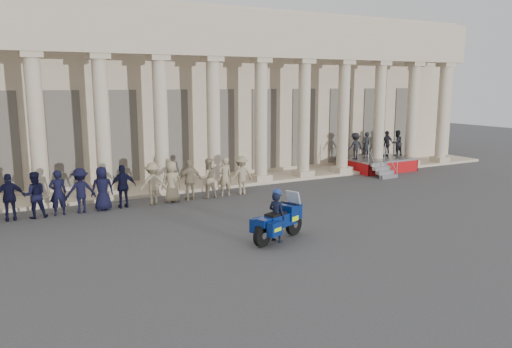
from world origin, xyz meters
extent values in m
plane|color=#3C3C3E|center=(0.00, 0.00, 0.00)|extent=(90.00, 90.00, 0.00)
cube|color=tan|center=(0.00, 15.00, 4.50)|extent=(40.00, 10.00, 9.00)
cube|color=tan|center=(0.00, 8.80, 0.07)|extent=(40.00, 2.60, 0.15)
cube|color=tan|center=(0.00, 8.00, 6.79)|extent=(35.80, 1.00, 1.00)
cube|color=tan|center=(0.00, 8.00, 7.89)|extent=(35.80, 1.00, 1.20)
cube|color=tan|center=(-6.50, 8.00, 0.30)|extent=(0.90, 0.90, 0.30)
cylinder|color=tan|center=(-6.50, 8.00, 3.25)|extent=(0.64, 0.64, 5.60)
cube|color=tan|center=(-6.50, 8.00, 6.17)|extent=(0.85, 0.85, 0.24)
cube|color=tan|center=(-3.90, 8.00, 0.30)|extent=(0.90, 0.90, 0.30)
cylinder|color=tan|center=(-3.90, 8.00, 3.25)|extent=(0.64, 0.64, 5.60)
cube|color=tan|center=(-3.90, 8.00, 6.17)|extent=(0.85, 0.85, 0.24)
cube|color=tan|center=(-1.30, 8.00, 0.30)|extent=(0.90, 0.90, 0.30)
cylinder|color=tan|center=(-1.30, 8.00, 3.25)|extent=(0.64, 0.64, 5.60)
cube|color=tan|center=(-1.30, 8.00, 6.17)|extent=(0.85, 0.85, 0.24)
cube|color=tan|center=(1.30, 8.00, 0.30)|extent=(0.90, 0.90, 0.30)
cylinder|color=tan|center=(1.30, 8.00, 3.25)|extent=(0.64, 0.64, 5.60)
cube|color=tan|center=(1.30, 8.00, 6.17)|extent=(0.85, 0.85, 0.24)
cube|color=tan|center=(3.90, 8.00, 0.30)|extent=(0.90, 0.90, 0.30)
cylinder|color=tan|center=(3.90, 8.00, 3.25)|extent=(0.64, 0.64, 5.60)
cube|color=tan|center=(3.90, 8.00, 6.17)|extent=(0.85, 0.85, 0.24)
cube|color=tan|center=(6.50, 8.00, 0.30)|extent=(0.90, 0.90, 0.30)
cylinder|color=tan|center=(6.50, 8.00, 3.25)|extent=(0.64, 0.64, 5.60)
cube|color=tan|center=(6.50, 8.00, 6.17)|extent=(0.85, 0.85, 0.24)
cube|color=tan|center=(9.10, 8.00, 0.30)|extent=(0.90, 0.90, 0.30)
cylinder|color=tan|center=(9.10, 8.00, 3.25)|extent=(0.64, 0.64, 5.60)
cube|color=tan|center=(9.10, 8.00, 6.17)|extent=(0.85, 0.85, 0.24)
cube|color=tan|center=(11.70, 8.00, 0.30)|extent=(0.90, 0.90, 0.30)
cylinder|color=tan|center=(11.70, 8.00, 3.25)|extent=(0.64, 0.64, 5.60)
cube|color=tan|center=(11.70, 8.00, 6.17)|extent=(0.85, 0.85, 0.24)
cube|color=tan|center=(14.30, 8.00, 0.30)|extent=(0.90, 0.90, 0.30)
cylinder|color=tan|center=(14.30, 8.00, 3.25)|extent=(0.64, 0.64, 5.60)
cube|color=tan|center=(14.30, 8.00, 6.17)|extent=(0.85, 0.85, 0.24)
cube|color=tan|center=(16.90, 8.00, 0.30)|extent=(0.90, 0.90, 0.30)
cylinder|color=tan|center=(16.90, 8.00, 3.25)|extent=(0.64, 0.64, 5.60)
cube|color=tan|center=(16.90, 8.00, 6.17)|extent=(0.85, 0.85, 0.24)
cube|color=black|center=(-7.80, 10.02, 2.55)|extent=(1.30, 0.12, 4.20)
cube|color=black|center=(-5.20, 10.02, 2.55)|extent=(1.30, 0.12, 4.20)
cube|color=black|center=(-2.60, 10.02, 2.55)|extent=(1.30, 0.12, 4.20)
cube|color=black|center=(0.00, 10.02, 2.55)|extent=(1.30, 0.12, 4.20)
cube|color=black|center=(2.60, 10.02, 2.55)|extent=(1.30, 0.12, 4.20)
cube|color=black|center=(5.20, 10.02, 2.55)|extent=(1.30, 0.12, 4.20)
cube|color=black|center=(7.80, 10.02, 2.55)|extent=(1.30, 0.12, 4.20)
cube|color=black|center=(10.40, 10.02, 2.55)|extent=(1.30, 0.12, 4.20)
cube|color=black|center=(13.00, 10.02, 2.55)|extent=(1.30, 0.12, 4.20)
cube|color=black|center=(15.60, 10.02, 2.55)|extent=(1.30, 0.12, 4.20)
imported|color=black|center=(-7.75, 6.15, 0.89)|extent=(1.05, 0.44, 1.78)
imported|color=black|center=(-6.91, 6.15, 0.89)|extent=(0.87, 0.68, 1.78)
imported|color=black|center=(-6.08, 6.15, 0.89)|extent=(0.65, 0.43, 1.78)
imported|color=black|center=(-5.24, 6.15, 0.89)|extent=(1.15, 0.66, 1.78)
imported|color=black|center=(-4.40, 6.15, 0.89)|extent=(0.87, 0.57, 1.78)
imported|color=black|center=(-3.57, 6.15, 0.89)|extent=(1.05, 0.44, 1.78)
imported|color=gray|center=(-2.33, 6.15, 0.89)|extent=(1.15, 0.66, 1.78)
imported|color=gray|center=(-1.49, 6.15, 0.89)|extent=(0.87, 0.57, 1.78)
imported|color=gray|center=(-0.66, 6.15, 0.89)|extent=(1.05, 0.44, 1.78)
imported|color=gray|center=(0.18, 6.15, 0.89)|extent=(0.87, 0.68, 1.78)
imported|color=gray|center=(1.01, 6.15, 0.89)|extent=(0.65, 0.43, 1.78)
imported|color=gray|center=(1.85, 6.15, 0.89)|extent=(1.15, 0.66, 1.78)
cube|color=gray|center=(11.86, 8.08, 0.70)|extent=(3.71, 2.65, 0.10)
cube|color=#A30D0F|center=(11.86, 6.77, 0.33)|extent=(3.71, 0.04, 0.65)
cube|color=#A30D0F|center=(10.03, 8.08, 0.33)|extent=(0.04, 2.65, 0.65)
cube|color=#A30D0F|center=(13.70, 8.08, 0.33)|extent=(0.04, 2.65, 0.65)
cube|color=gray|center=(10.61, 5.85, 0.09)|extent=(1.10, 0.28, 0.19)
cube|color=gray|center=(10.61, 6.13, 0.28)|extent=(1.10, 0.28, 0.19)
cube|color=gray|center=(10.61, 6.41, 0.47)|extent=(1.10, 0.28, 0.19)
cube|color=gray|center=(10.61, 6.69, 0.66)|extent=(1.10, 0.28, 0.19)
cylinder|color=gray|center=(11.86, 9.35, 1.25)|extent=(3.71, 0.04, 0.04)
imported|color=black|center=(10.26, 8.28, 1.51)|extent=(0.98, 0.57, 1.52)
imported|color=black|center=(11.06, 8.28, 1.51)|extent=(0.56, 0.36, 1.52)
imported|color=black|center=(11.86, 8.28, 1.51)|extent=(0.74, 0.48, 1.52)
imported|color=black|center=(12.66, 8.28, 1.51)|extent=(0.89, 0.37, 1.52)
imported|color=black|center=(13.46, 8.28, 1.51)|extent=(0.74, 0.58, 1.52)
cylinder|color=black|center=(0.56, -0.34, 0.36)|extent=(0.73, 0.41, 0.73)
cylinder|color=black|center=(-0.99, -0.94, 0.36)|extent=(0.73, 0.41, 0.73)
cube|color=navy|center=(-0.16, -0.62, 0.68)|extent=(1.35, 0.89, 0.42)
cube|color=navy|center=(0.35, -0.42, 0.86)|extent=(0.77, 0.75, 0.50)
cube|color=silver|center=(0.35, -0.42, 0.61)|extent=(0.35, 0.40, 0.13)
cube|color=#B2BFCC|center=(0.53, -0.35, 1.24)|extent=(0.40, 0.56, 0.59)
cube|color=black|center=(-0.37, -0.70, 0.90)|extent=(0.80, 0.61, 0.11)
cube|color=navy|center=(-0.94, -0.92, 0.77)|extent=(0.50, 0.49, 0.24)
cube|color=navy|center=(-0.71, -1.21, 0.61)|extent=(0.55, 0.41, 0.44)
cube|color=#C1F40C|center=(-0.71, -1.21, 0.61)|extent=(0.40, 0.37, 0.11)
cube|color=navy|center=(-0.96, -0.55, 0.61)|extent=(0.55, 0.41, 0.44)
cube|color=#C1F40C|center=(-0.96, -0.55, 0.61)|extent=(0.40, 0.37, 0.11)
cylinder|color=silver|center=(-0.77, -0.57, 0.33)|extent=(0.66, 0.34, 0.11)
cylinder|color=black|center=(0.35, -0.42, 1.13)|extent=(0.32, 0.73, 0.04)
imported|color=black|center=(-0.32, -0.68, 0.83)|extent=(0.59, 0.71, 1.66)
sphere|color=navy|center=(-0.32, -0.68, 1.61)|extent=(0.28, 0.28, 0.28)
camera|label=1|loc=(-8.29, -14.01, 5.04)|focal=35.00mm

